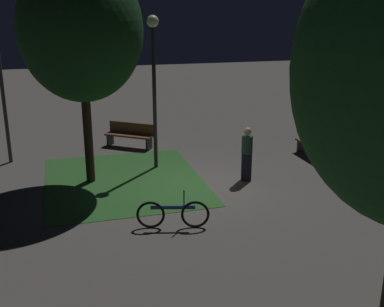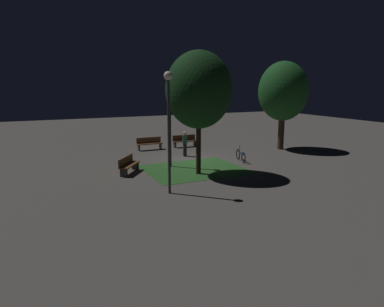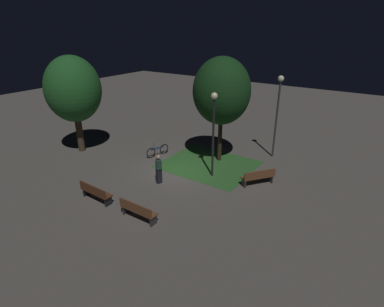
{
  "view_description": "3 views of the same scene",
  "coord_description": "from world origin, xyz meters",
  "px_view_note": "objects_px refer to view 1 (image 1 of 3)",
  "views": [
    {
      "loc": [
        -12.07,
        3.49,
        4.84
      ],
      "look_at": [
        -0.38,
        0.18,
        1.09
      ],
      "focal_mm": 43.81,
      "sensor_mm": 36.0,
      "label": 1
    },
    {
      "loc": [
        8.83,
        18.46,
        4.59
      ],
      "look_at": [
        0.9,
        1.49,
        0.81
      ],
      "focal_mm": 32.24,
      "sensor_mm": 36.0,
      "label": 2
    },
    {
      "loc": [
        9.53,
        -12.58,
        7.82
      ],
      "look_at": [
        0.56,
        0.69,
        1.05
      ],
      "focal_mm": 28.62,
      "sensor_mm": 36.0,
      "label": 3
    }
  ],
  "objects_px": {
    "bench_front_right": "(130,134)",
    "lamp_post_plaza_east": "(154,67)",
    "pedestrian": "(247,153)",
    "tree_back_right": "(81,30)",
    "bicycle": "(173,214)",
    "bench_back_row": "(316,144)",
    "bench_lawn_edge": "(366,170)"
  },
  "relations": [
    {
      "from": "bench_back_row",
      "to": "bench_front_right",
      "type": "distance_m",
      "value": 6.59
    },
    {
      "from": "bicycle",
      "to": "pedestrian",
      "type": "bearing_deg",
      "value": -48.76
    },
    {
      "from": "tree_back_right",
      "to": "lamp_post_plaza_east",
      "type": "bearing_deg",
      "value": -70.75
    },
    {
      "from": "tree_back_right",
      "to": "lamp_post_plaza_east",
      "type": "xyz_separation_m",
      "value": [
        0.73,
        -2.1,
        -1.13
      ]
    },
    {
      "from": "tree_back_right",
      "to": "pedestrian",
      "type": "relative_size",
      "value": 3.88
    },
    {
      "from": "tree_back_right",
      "to": "lamp_post_plaza_east",
      "type": "relative_size",
      "value": 1.33
    },
    {
      "from": "bicycle",
      "to": "bench_back_row",
      "type": "bearing_deg",
      "value": -56.87
    },
    {
      "from": "bicycle",
      "to": "pedestrian",
      "type": "distance_m",
      "value": 3.76
    },
    {
      "from": "bench_lawn_edge",
      "to": "bench_front_right",
      "type": "xyz_separation_m",
      "value": [
        5.8,
        5.84,
        0.0
      ]
    },
    {
      "from": "bench_back_row",
      "to": "bench_front_right",
      "type": "xyz_separation_m",
      "value": [
        3.06,
        5.84,
        0.0
      ]
    },
    {
      "from": "lamp_post_plaza_east",
      "to": "pedestrian",
      "type": "xyz_separation_m",
      "value": [
        -1.91,
        -2.31,
        -2.32
      ]
    },
    {
      "from": "tree_back_right",
      "to": "pedestrian",
      "type": "distance_m",
      "value": 5.72
    },
    {
      "from": "bench_front_right",
      "to": "lamp_post_plaza_east",
      "type": "relative_size",
      "value": 0.37
    },
    {
      "from": "bench_back_row",
      "to": "bench_front_right",
      "type": "height_order",
      "value": "same"
    },
    {
      "from": "bench_back_row",
      "to": "bicycle",
      "type": "bearing_deg",
      "value": 123.13
    },
    {
      "from": "bench_lawn_edge",
      "to": "tree_back_right",
      "type": "height_order",
      "value": "tree_back_right"
    },
    {
      "from": "lamp_post_plaza_east",
      "to": "pedestrian",
      "type": "relative_size",
      "value": 2.91
    },
    {
      "from": "tree_back_right",
      "to": "bicycle",
      "type": "relative_size",
      "value": 3.8
    },
    {
      "from": "bench_front_right",
      "to": "lamp_post_plaza_east",
      "type": "xyz_separation_m",
      "value": [
        -2.54,
        -0.44,
        2.69
      ]
    },
    {
      "from": "pedestrian",
      "to": "tree_back_right",
      "type": "bearing_deg",
      "value": 75.02
    },
    {
      "from": "tree_back_right",
      "to": "pedestrian",
      "type": "bearing_deg",
      "value": -104.98
    },
    {
      "from": "bench_back_row",
      "to": "tree_back_right",
      "type": "xyz_separation_m",
      "value": [
        -0.21,
        7.5,
        3.82
      ]
    },
    {
      "from": "bench_lawn_edge",
      "to": "bicycle",
      "type": "xyz_separation_m",
      "value": [
        -1.11,
        5.9,
        -0.14
      ]
    },
    {
      "from": "bench_lawn_edge",
      "to": "pedestrian",
      "type": "distance_m",
      "value": 3.4
    },
    {
      "from": "bench_back_row",
      "to": "bicycle",
      "type": "distance_m",
      "value": 7.05
    },
    {
      "from": "tree_back_right",
      "to": "pedestrian",
      "type": "height_order",
      "value": "tree_back_right"
    },
    {
      "from": "bench_front_right",
      "to": "tree_back_right",
      "type": "height_order",
      "value": "tree_back_right"
    },
    {
      "from": "bench_back_row",
      "to": "bicycle",
      "type": "height_order",
      "value": "bicycle"
    },
    {
      "from": "bench_front_right",
      "to": "pedestrian",
      "type": "distance_m",
      "value": 5.24
    },
    {
      "from": "bench_lawn_edge",
      "to": "bench_back_row",
      "type": "relative_size",
      "value": 1.01
    },
    {
      "from": "pedestrian",
      "to": "bicycle",
      "type": "bearing_deg",
      "value": 131.24
    },
    {
      "from": "lamp_post_plaza_east",
      "to": "bicycle",
      "type": "relative_size",
      "value": 2.85
    }
  ]
}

